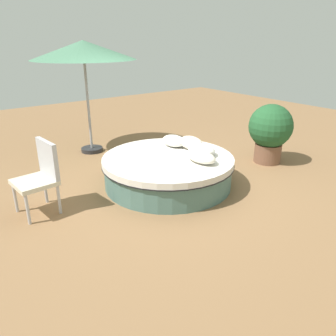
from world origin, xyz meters
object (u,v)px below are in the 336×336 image
throw_pillow_0 (201,157)px  throw_pillow_1 (201,150)px  round_bed (168,170)px  throw_pillow_3 (174,141)px  patio_umbrella (83,51)px  planter (270,130)px  throw_pillow_2 (191,143)px  patio_chair (41,173)px

throw_pillow_0 → throw_pillow_1: size_ratio=1.13×
round_bed → throw_pillow_3: 0.66m
throw_pillow_1 → patio_umbrella: (2.55, 0.74, 1.42)m
throw_pillow_3 → planter: 1.86m
throw_pillow_2 → throw_pillow_1: bearing=169.0°
round_bed → planter: bearing=-98.0°
throw_pillow_0 → patio_chair: 2.28m
throw_pillow_1 → throw_pillow_2: (0.32, -0.06, 0.02)m
throw_pillow_0 → throw_pillow_3: throw_pillow_3 is taller
throw_pillow_3 → planter: bearing=-111.9°
throw_pillow_3 → patio_chair: 2.30m
throw_pillow_1 → throw_pillow_3: (0.64, 0.06, 0.01)m
throw_pillow_0 → throw_pillow_3: bearing=-10.6°
throw_pillow_0 → patio_umbrella: 3.18m
throw_pillow_0 → throw_pillow_1: (0.24, -0.22, 0.01)m
throw_pillow_3 → throw_pillow_1: bearing=-174.6°
throw_pillow_1 → planter: 1.67m
patio_umbrella → planter: patio_umbrella is taller
patio_chair → planter: bearing=-104.0°
round_bed → throw_pillow_0: (-0.48, -0.26, 0.31)m
throw_pillow_1 → patio_umbrella: patio_umbrella is taller
patio_chair → throw_pillow_3: bearing=-93.5°
patio_chair → planter: planter is taller
throw_pillow_0 → throw_pillow_1: bearing=-43.1°
throw_pillow_1 → throw_pillow_3: size_ratio=0.99×
throw_pillow_3 → patio_chair: size_ratio=0.49×
throw_pillow_0 → patio_chair: bearing=69.2°
throw_pillow_0 → patio_umbrella: size_ratio=0.25×
round_bed → throw_pillow_1: throw_pillow_1 is taller
throw_pillow_0 → throw_pillow_2: throw_pillow_2 is taller
throw_pillow_2 → patio_chair: 2.43m
throw_pillow_1 → throw_pillow_2: 0.33m
patio_chair → planter: size_ratio=0.89×
round_bed → patio_chair: patio_chair is taller
throw_pillow_2 → patio_chair: size_ratio=0.51×
throw_pillow_1 → patio_umbrella: bearing=16.2°
throw_pillow_3 → throw_pillow_2: bearing=-158.7°
throw_pillow_2 → patio_umbrella: patio_umbrella is taller
planter → patio_chair: bearing=81.1°
throw_pillow_3 → throw_pillow_0: bearing=169.4°
round_bed → planter: 2.21m
round_bed → throw_pillow_2: (0.08, -0.55, 0.34)m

